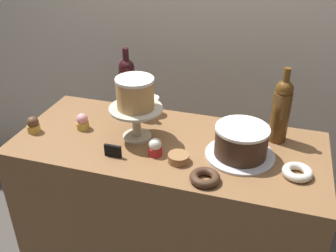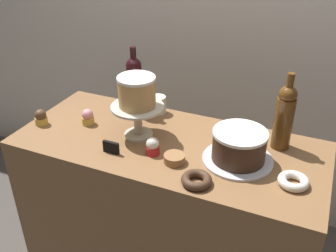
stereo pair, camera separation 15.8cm
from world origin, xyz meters
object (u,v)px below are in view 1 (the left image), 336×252
cake_stand_pedestal (136,117)px  wine_bottle_amber (281,110)px  cookie_stack (179,158)px  price_sign_chalkboard (113,151)px  white_layer_cake (135,93)px  cupcake_chocolate (33,125)px  chocolate_round_cake (241,141)px  cupcake_strawberry (82,122)px  donut_sugar (297,172)px  wine_bottle_dark_red (127,86)px  donut_chocolate (205,178)px  coffee_cup_ceramic (152,105)px  cupcake_vanilla (155,147)px

cake_stand_pedestal → wine_bottle_amber: size_ratio=0.69×
cookie_stack → price_sign_chalkboard: (-0.26, -0.04, 0.01)m
white_layer_cake → cupcake_chocolate: white_layer_cake is taller
cake_stand_pedestal → cupcake_chocolate: cake_stand_pedestal is taller
chocolate_round_cake → cupcake_strawberry: size_ratio=2.83×
chocolate_round_cake → cake_stand_pedestal: bearing=178.4°
chocolate_round_cake → cookie_stack: size_ratio=2.50×
cupcake_chocolate → price_sign_chalkboard: cupcake_chocolate is taller
donut_sugar → cupcake_chocolate: bearing=-179.6°
cookie_stack → donut_sugar: bearing=5.3°
wine_bottle_amber → wine_bottle_dark_red: size_ratio=1.00×
white_layer_cake → wine_bottle_amber: bearing=15.3°
wine_bottle_dark_red → donut_chocolate: size_ratio=2.91×
white_layer_cake → coffee_cup_ceramic: 0.28m
wine_bottle_amber → price_sign_chalkboard: 0.70m
wine_bottle_amber → donut_sugar: size_ratio=2.91×
white_layer_cake → cake_stand_pedestal: bearing=0.0°
cupcake_vanilla → donut_sugar: (0.55, 0.02, -0.02)m
cupcake_chocolate → cake_stand_pedestal: bearing=11.0°
cupcake_vanilla → donut_chocolate: 0.25m
cupcake_vanilla → cupcake_chocolate: same height
cookie_stack → white_layer_cake: bearing=151.0°
cupcake_strawberry → donut_sugar: 0.93m
chocolate_round_cake → wine_bottle_dark_red: 0.60m
cupcake_strawberry → donut_chocolate: size_ratio=0.66×
white_layer_cake → chocolate_round_cake: bearing=-1.6°
donut_chocolate → price_sign_chalkboard: (-0.38, 0.05, 0.01)m
cupcake_strawberry → cupcake_chocolate: bearing=-156.1°
wine_bottle_amber → cupcake_chocolate: 1.06m
wine_bottle_dark_red → donut_sugar: wine_bottle_dark_red is taller
white_layer_cake → cookie_stack: bearing=-29.0°
white_layer_cake → wine_bottle_dark_red: wine_bottle_dark_red is taller
cake_stand_pedestal → donut_chocolate: 0.41m
cupcake_strawberry → coffee_cup_ceramic: 0.34m
coffee_cup_ceramic → donut_chocolate: bearing=-51.0°
white_layer_cake → donut_sugar: 0.70m
wine_bottle_amber → cookie_stack: 0.47m
cake_stand_pedestal → donut_sugar: cake_stand_pedestal is taller
cupcake_chocolate → price_sign_chalkboard: (0.41, -0.08, -0.01)m
price_sign_chalkboard → wine_bottle_dark_red: bearing=102.3°
chocolate_round_cake → donut_sugar: (0.22, -0.07, -0.05)m
cupcake_vanilla → cookie_stack: 0.11m
donut_sugar → donut_chocolate: same height
wine_bottle_dark_red → donut_sugar: (0.78, -0.28, -0.13)m
cake_stand_pedestal → donut_chocolate: cake_stand_pedestal is taller
donut_sugar → cookie_stack: same height
wine_bottle_dark_red → cupcake_chocolate: (-0.34, -0.28, -0.11)m
cupcake_chocolate → cookie_stack: 0.67m
cupcake_strawberry → donut_sugar: cupcake_strawberry is taller
cupcake_vanilla → coffee_cup_ceramic: 0.36m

